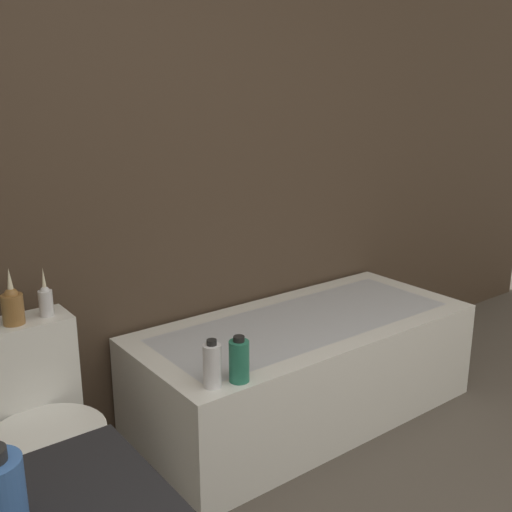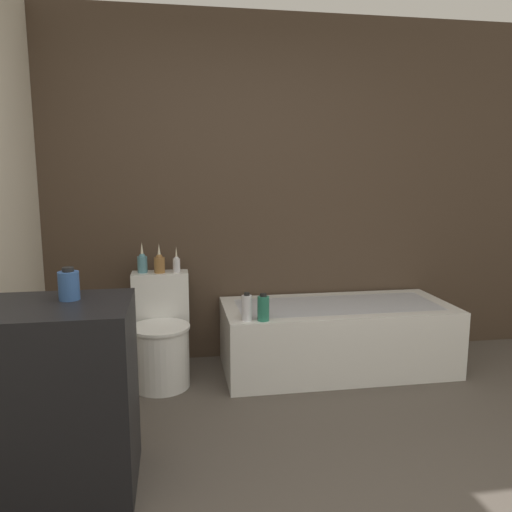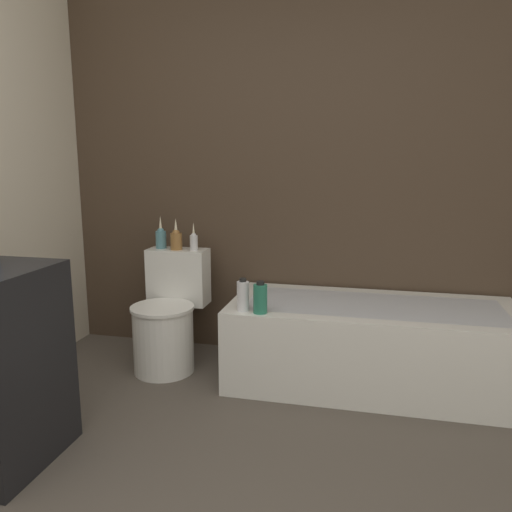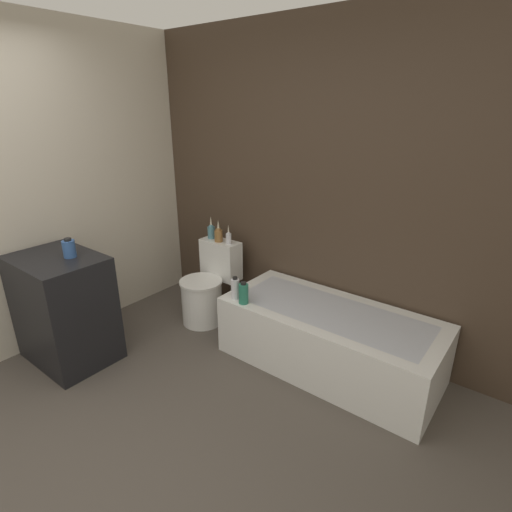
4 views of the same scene
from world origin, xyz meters
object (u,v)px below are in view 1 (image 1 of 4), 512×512
Objects in this scene: bathtub at (304,367)px; vase_silver at (12,305)px; shampoo_bottle_short at (239,360)px; vase_bronze at (46,300)px; shampoo_bottle_tall at (212,365)px; toilet at (42,449)px.

vase_silver is at bearing 173.48° from bathtub.
vase_silver reaches higher than shampoo_bottle_short.
shampoo_bottle_tall is (0.44, -0.43, -0.23)m from vase_bronze.
shampoo_bottle_short reaches higher than bathtub.
vase_bronze is at bearing 140.34° from shampoo_bottle_short.
vase_silver is at bearing 143.01° from shampoo_bottle_tall.
shampoo_bottle_short is at bearing -22.24° from toilet.
toilet is (-1.27, -0.03, 0.07)m from bathtub.
vase_bronze is at bearing 135.81° from shampoo_bottle_tall.
vase_silver is 0.84m from shampoo_bottle_short.
bathtub is 8.90× the size of shampoo_bottle_tall.
toilet is 0.53m from vase_bronze.
vase_silver is at bearing -176.60° from vase_bronze.
vase_silver is at bearing 146.18° from shampoo_bottle_short.
shampoo_bottle_short is (-0.60, -0.30, 0.32)m from bathtub.
bathtub is at bearing 26.53° from shampoo_bottle_short.
toilet is at bearing -178.70° from bathtub.
bathtub is 9.19× the size of shampoo_bottle_short.
shampoo_bottle_short is (0.10, -0.02, -0.00)m from shampoo_bottle_tall.
bathtub is at bearing 21.42° from shampoo_bottle_tall.
toilet is at bearing 157.76° from shampoo_bottle_short.
shampoo_bottle_tall is (0.56, -0.42, -0.24)m from vase_silver.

